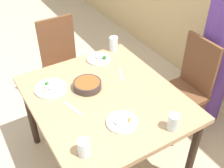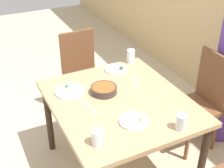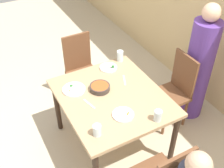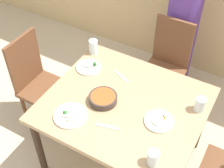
{
  "view_description": "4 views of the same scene",
  "coord_description": "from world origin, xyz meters",
  "px_view_note": "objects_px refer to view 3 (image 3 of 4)",
  "views": [
    {
      "loc": [
        1.41,
        -0.79,
        2.13
      ],
      "look_at": [
        0.13,
        -0.02,
        0.98
      ],
      "focal_mm": 45.0,
      "sensor_mm": 36.0,
      "label": 1
    },
    {
      "loc": [
        1.84,
        -0.98,
        2.17
      ],
      "look_at": [
        -0.01,
        -0.06,
        0.93
      ],
      "focal_mm": 50.0,
      "sensor_mm": 36.0,
      "label": 2
    },
    {
      "loc": [
        1.96,
        -1.07,
        2.74
      ],
      "look_at": [
        -0.04,
        0.02,
        0.89
      ],
      "focal_mm": 45.0,
      "sensor_mm": 36.0,
      "label": 3
    },
    {
      "loc": [
        0.72,
        -1.45,
        2.54
      ],
      "look_at": [
        -0.15,
        0.07,
        0.85
      ],
      "focal_mm": 50.0,
      "sensor_mm": 36.0,
      "label": 4
    }
  ],
  "objects_px": {
    "chair_adult_spot": "(175,89)",
    "glass_water_tall": "(158,116)",
    "bowl_curry": "(100,88)",
    "person_adult": "(198,68)",
    "plate_rice_adult": "(123,114)"
  },
  "relations": [
    {
      "from": "chair_adult_spot",
      "to": "glass_water_tall",
      "type": "xyz_separation_m",
      "value": [
        0.5,
        -0.66,
        0.31
      ]
    },
    {
      "from": "chair_adult_spot",
      "to": "bowl_curry",
      "type": "xyz_separation_m",
      "value": [
        -0.17,
        -0.94,
        0.28
      ]
    },
    {
      "from": "person_adult",
      "to": "glass_water_tall",
      "type": "distance_m",
      "value": 1.11
    },
    {
      "from": "person_adult",
      "to": "plate_rice_adult",
      "type": "bearing_deg",
      "value": -76.86
    },
    {
      "from": "person_adult",
      "to": "chair_adult_spot",
      "type": "bearing_deg",
      "value": -90.0
    },
    {
      "from": "plate_rice_adult",
      "to": "person_adult",
      "type": "bearing_deg",
      "value": 103.14
    },
    {
      "from": "chair_adult_spot",
      "to": "bowl_curry",
      "type": "relative_size",
      "value": 4.48
    },
    {
      "from": "bowl_curry",
      "to": "glass_water_tall",
      "type": "distance_m",
      "value": 0.73
    },
    {
      "from": "person_adult",
      "to": "bowl_curry",
      "type": "xyz_separation_m",
      "value": [
        -0.17,
        -1.27,
        0.08
      ]
    },
    {
      "from": "chair_adult_spot",
      "to": "plate_rice_adult",
      "type": "height_order",
      "value": "chair_adult_spot"
    },
    {
      "from": "bowl_curry",
      "to": "glass_water_tall",
      "type": "bearing_deg",
      "value": 22.82
    },
    {
      "from": "person_adult",
      "to": "bowl_curry",
      "type": "distance_m",
      "value": 1.28
    },
    {
      "from": "person_adult",
      "to": "glass_water_tall",
      "type": "xyz_separation_m",
      "value": [
        0.5,
        -0.99,
        0.11
      ]
    },
    {
      "from": "chair_adult_spot",
      "to": "bowl_curry",
      "type": "bearing_deg",
      "value": -99.97
    },
    {
      "from": "glass_water_tall",
      "to": "chair_adult_spot",
      "type": "bearing_deg",
      "value": 127.45
    }
  ]
}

